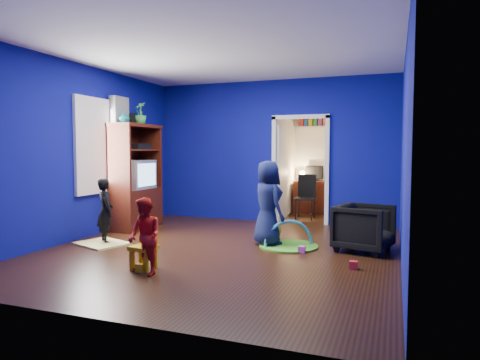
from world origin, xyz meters
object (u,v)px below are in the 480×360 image
(tv_armoire, at_px, (135,177))
(crt_tv, at_px, (136,174))
(toddler_red, at_px, (145,236))
(child_navy, at_px, (268,203))
(armchair, at_px, (364,228))
(study_desk, at_px, (313,197))
(folding_chair, at_px, (305,198))
(vase, at_px, (124,117))
(kid_chair, at_px, (143,249))
(child_black, at_px, (105,211))
(play_mat, at_px, (289,246))
(hopper_ball, at_px, (269,230))

(tv_armoire, xyz_separation_m, crt_tv, (0.04, 0.00, 0.04))
(toddler_red, bearing_deg, child_navy, 93.23)
(armchair, bearing_deg, study_desk, 35.52)
(toddler_red, bearing_deg, folding_chair, 106.27)
(vase, height_order, kid_chair, vase)
(toddler_red, distance_m, tv_armoire, 3.21)
(child_black, height_order, crt_tv, crt_tv)
(tv_armoire, bearing_deg, child_black, -76.20)
(armchair, height_order, vase, vase)
(armchair, height_order, play_mat, armchair)
(vase, distance_m, folding_chair, 4.08)
(child_black, relative_size, child_navy, 0.79)
(child_navy, distance_m, toddler_red, 2.23)
(armchair, xyz_separation_m, kid_chair, (-2.51, -1.92, -0.09))
(child_black, height_order, tv_armoire, tv_armoire)
(child_black, relative_size, hopper_ball, 2.64)
(child_black, xyz_separation_m, study_desk, (2.50, 4.43, -0.14))
(vase, height_order, play_mat, vase)
(play_mat, height_order, folding_chair, folding_chair)
(child_navy, distance_m, crt_tv, 2.81)
(vase, height_order, study_desk, vase)
(armchair, bearing_deg, play_mat, 109.13)
(armchair, height_order, child_black, child_black)
(child_navy, relative_size, folding_chair, 1.43)
(vase, bearing_deg, armchair, -2.09)
(armchair, relative_size, crt_tv, 1.08)
(toddler_red, distance_m, crt_tv, 3.19)
(tv_armoire, height_order, crt_tv, tv_armoire)
(child_black, distance_m, vase, 1.87)
(armchair, bearing_deg, hopper_ball, 98.26)
(study_desk, bearing_deg, kid_chair, -101.44)
(armchair, xyz_separation_m, crt_tv, (-4.17, 0.45, 0.68))
(crt_tv, distance_m, kid_chair, 3.00)
(crt_tv, relative_size, study_desk, 0.80)
(child_black, relative_size, crt_tv, 1.48)
(child_navy, relative_size, vase, 6.26)
(toddler_red, distance_m, kid_chair, 0.33)
(tv_armoire, bearing_deg, kid_chair, -54.26)
(vase, height_order, hopper_ball, vase)
(child_navy, xyz_separation_m, hopper_ball, (-0.05, 0.25, -0.46))
(armchair, height_order, kid_chair, armchair)
(crt_tv, bearing_deg, toddler_red, -54.76)
(child_black, height_order, vase, vase)
(armchair, distance_m, kid_chair, 3.16)
(child_navy, xyz_separation_m, toddler_red, (-0.92, -2.02, -0.20))
(vase, xyz_separation_m, kid_chair, (1.70, -2.07, -1.82))
(child_black, xyz_separation_m, tv_armoire, (-0.32, 1.30, 0.46))
(study_desk, bearing_deg, vase, -129.39)
(child_navy, xyz_separation_m, play_mat, (0.33, 0.00, -0.65))
(crt_tv, distance_m, study_desk, 4.24)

